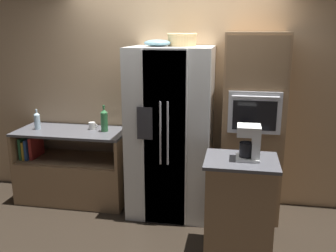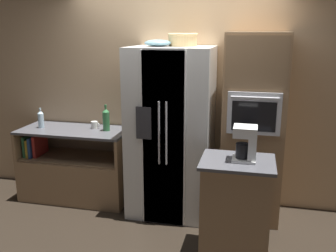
# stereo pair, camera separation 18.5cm
# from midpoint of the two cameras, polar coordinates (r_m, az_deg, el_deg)

# --- Properties ---
(ground_plane) EXTENTS (20.00, 20.00, 0.00)m
(ground_plane) POSITION_cam_midpoint_polar(r_m,az_deg,el_deg) (4.49, -1.42, -12.99)
(ground_plane) COLOR black
(wall_back) EXTENTS (12.00, 0.06, 2.80)m
(wall_back) POSITION_cam_midpoint_polar(r_m,az_deg,el_deg) (4.52, -0.22, 5.98)
(wall_back) COLOR tan
(wall_back) RESTS_ON ground_plane
(counter_left) EXTENTS (1.33, 0.63, 0.89)m
(counter_left) POSITION_cam_midpoint_polar(r_m,az_deg,el_deg) (4.86, -15.24, -7.15)
(counter_left) COLOR #93704C
(counter_left) RESTS_ON ground_plane
(refrigerator) EXTENTS (0.91, 0.79, 1.89)m
(refrigerator) POSITION_cam_midpoint_polar(r_m,az_deg,el_deg) (4.21, -0.83, -0.97)
(refrigerator) COLOR silver
(refrigerator) RESTS_ON ground_plane
(wall_oven) EXTENTS (0.64, 0.66, 2.05)m
(wall_oven) POSITION_cam_midpoint_polar(r_m,az_deg,el_deg) (4.19, 11.48, -0.18)
(wall_oven) COLOR #93704C
(wall_oven) RESTS_ON ground_plane
(island_counter) EXTENTS (0.65, 0.54, 0.94)m
(island_counter) POSITION_cam_midpoint_polar(r_m,az_deg,el_deg) (3.59, 9.29, -12.10)
(island_counter) COLOR #93704C
(island_counter) RESTS_ON ground_plane
(wicker_basket) EXTENTS (0.32, 0.32, 0.14)m
(wicker_basket) POSITION_cam_midpoint_polar(r_m,az_deg,el_deg) (4.14, 0.83, 13.09)
(wicker_basket) COLOR tan
(wicker_basket) RESTS_ON refrigerator
(fruit_bowl) EXTENTS (0.29, 0.29, 0.07)m
(fruit_bowl) POSITION_cam_midpoint_polar(r_m,az_deg,el_deg) (4.09, -2.94, 12.52)
(fruit_bowl) COLOR #668C99
(fruit_bowl) RESTS_ON refrigerator
(bottle_tall) EXTENTS (0.07, 0.07, 0.25)m
(bottle_tall) POSITION_cam_midpoint_polar(r_m,az_deg,el_deg) (4.83, -20.37, 0.82)
(bottle_tall) COLOR silver
(bottle_tall) RESTS_ON counter_left
(bottle_short) EXTENTS (0.08, 0.08, 0.32)m
(bottle_short) POSITION_cam_midpoint_polar(r_m,az_deg,el_deg) (4.51, -10.86, 0.91)
(bottle_short) COLOR #33723F
(bottle_short) RESTS_ON counter_left
(mug) EXTENTS (0.11, 0.08, 0.09)m
(mug) POSITION_cam_midpoint_polar(r_m,az_deg,el_deg) (4.65, -12.59, 0.03)
(mug) COLOR silver
(mug) RESTS_ON counter_left
(coffee_maker) EXTENTS (0.20, 0.20, 0.31)m
(coffee_maker) POSITION_cam_midpoint_polar(r_m,az_deg,el_deg) (3.37, 10.98, -2.31)
(coffee_maker) COLOR white
(coffee_maker) RESTS_ON island_counter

